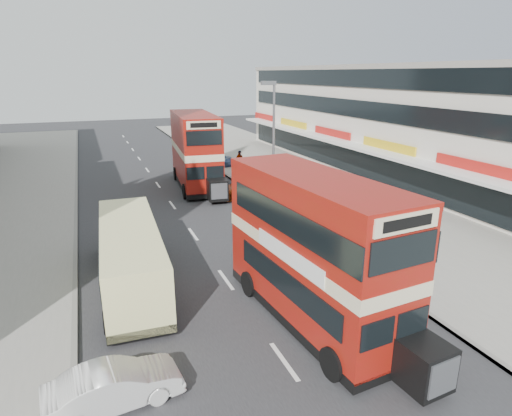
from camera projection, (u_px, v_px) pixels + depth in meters
name	position (u px, v px, depth m)	size (l,w,h in m)	color
ground	(315.00, 405.00, 11.76)	(160.00, 160.00, 0.00)	#28282B
road_surface	(172.00, 205.00, 29.53)	(12.00, 90.00, 0.01)	#28282B
pavement_right	(326.00, 188.00, 33.70)	(12.00, 90.00, 0.15)	gray
kerb_left	(76.00, 214.00, 27.38)	(0.20, 90.00, 0.16)	gray
kerb_right	(256.00, 195.00, 31.64)	(0.20, 90.00, 0.16)	gray
commercial_row	(398.00, 121.00, 36.87)	(9.90, 46.20, 9.30)	beige
street_lamp	(273.00, 134.00, 28.60)	(1.00, 0.20, 8.12)	slate
bus_main	(314.00, 250.00, 15.06)	(3.39, 9.49, 5.18)	black
bus_second	(196.00, 150.00, 33.41)	(3.51, 10.18, 5.50)	black
coach	(131.00, 254.00, 18.04)	(2.68, 9.12, 2.39)	black
car_left_front	(114.00, 386.00, 11.61)	(1.26, 3.60, 1.19)	white
car_right_a	(285.00, 213.00, 25.73)	(1.84, 4.53, 1.31)	maroon
car_right_b	(242.00, 189.00, 31.22)	(2.02, 4.38, 1.22)	#BC4512
car_right_c	(209.00, 161.00, 40.42)	(1.71, 4.25, 1.45)	#5171A2
pedestrian_near	(309.00, 199.00, 27.18)	(0.67, 0.46, 1.83)	gray
pedestrian_far	(239.00, 160.00, 39.45)	(1.02, 0.42, 1.74)	gray
cyclist	(236.00, 192.00, 30.35)	(0.65, 1.69, 1.94)	gray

